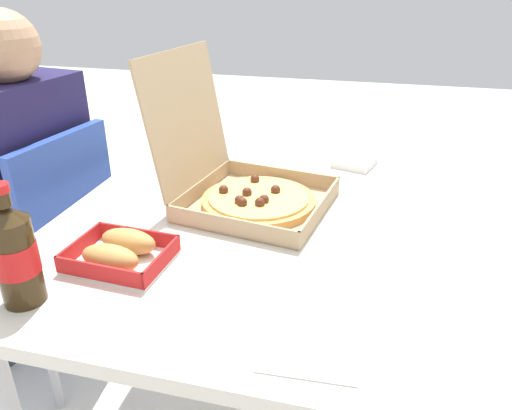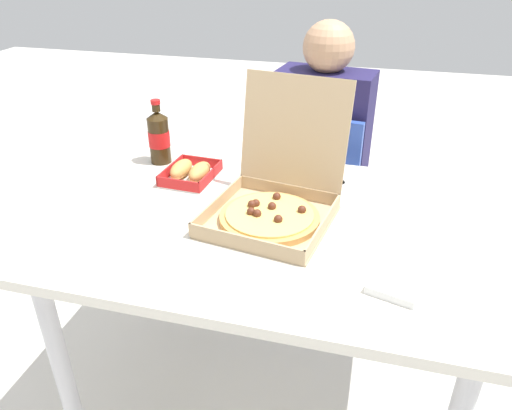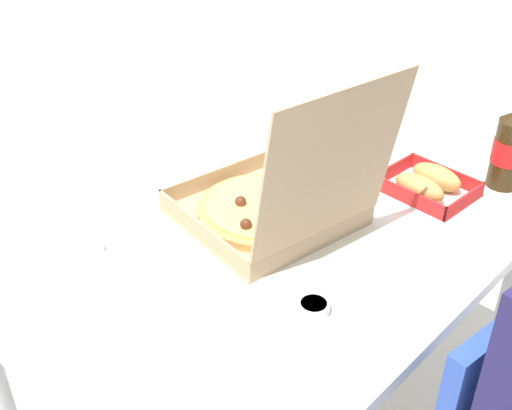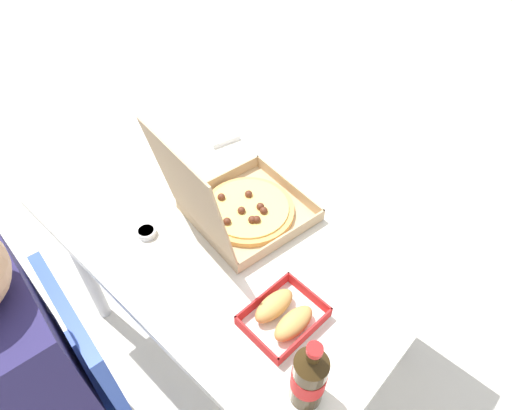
% 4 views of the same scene
% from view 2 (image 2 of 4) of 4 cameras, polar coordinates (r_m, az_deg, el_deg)
% --- Properties ---
extents(ground_plane, '(10.00, 10.00, 0.00)m').
position_cam_2_polar(ground_plane, '(1.83, 1.42, -21.03)').
color(ground_plane, beige).
extents(dining_table, '(1.16, 0.86, 0.71)m').
position_cam_2_polar(dining_table, '(1.41, 1.73, -4.47)').
color(dining_table, silver).
rests_on(dining_table, ground_plane).
extents(chair, '(0.45, 0.45, 0.83)m').
position_cam_2_polar(chair, '(2.05, 7.37, 1.90)').
color(chair, '#2D4CAD').
rests_on(chair, ground_plane).
extents(diner_person, '(0.38, 0.44, 1.15)m').
position_cam_2_polar(diner_person, '(2.02, 8.20, 7.83)').
color(diner_person, '#333847').
rests_on(diner_person, ground_plane).
extents(pizza_box_open, '(0.38, 0.43, 0.36)m').
position_cam_2_polar(pizza_box_open, '(1.36, 2.05, 0.46)').
color(pizza_box_open, tan).
rests_on(pizza_box_open, dining_table).
extents(bread_side_box, '(0.16, 0.20, 0.06)m').
position_cam_2_polar(bread_side_box, '(1.60, -7.73, 3.90)').
color(bread_side_box, white).
rests_on(bread_side_box, dining_table).
extents(cola_bottle, '(0.07, 0.07, 0.22)m').
position_cam_2_polar(cola_bottle, '(1.72, -11.36, 7.91)').
color(cola_bottle, '#33230F').
rests_on(cola_bottle, dining_table).
extents(paper_menu, '(0.22, 0.16, 0.00)m').
position_cam_2_polar(paper_menu, '(1.35, -18.37, -3.65)').
color(paper_menu, white).
rests_on(paper_menu, dining_table).
extents(napkin_pile, '(0.14, 0.14, 0.02)m').
position_cam_2_polar(napkin_pile, '(1.15, 16.14, -8.99)').
color(napkin_pile, white).
rests_on(napkin_pile, dining_table).
extents(dipping_sauce_cup, '(0.06, 0.06, 0.02)m').
position_cam_2_polar(dipping_sauce_cup, '(1.56, 9.58, 2.42)').
color(dipping_sauce_cup, white).
rests_on(dipping_sauce_cup, dining_table).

